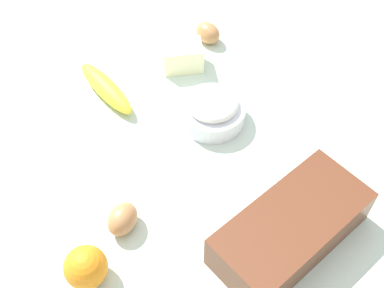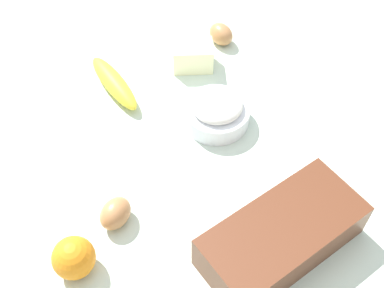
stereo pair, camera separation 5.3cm
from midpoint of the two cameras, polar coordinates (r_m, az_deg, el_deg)
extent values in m
cube|color=silver|center=(0.99, 1.54, -1.87)|extent=(2.40, 2.40, 0.02)
cube|color=brown|center=(0.86, 12.13, -10.46)|extent=(0.30, 0.19, 0.08)
cube|color=black|center=(0.85, 12.18, -10.33)|extent=(0.29, 0.18, 0.07)
cylinder|color=white|center=(1.03, 4.33, 3.37)|extent=(0.14, 0.14, 0.04)
torus|color=white|center=(1.01, 4.39, 4.03)|extent=(0.14, 0.14, 0.01)
ellipsoid|color=white|center=(1.00, 4.43, 4.52)|extent=(0.11, 0.11, 0.04)
ellipsoid|color=yellow|center=(1.10, -7.65, 7.00)|extent=(0.08, 0.19, 0.04)
sphere|color=orange|center=(0.84, -11.74, -12.85)|extent=(0.07, 0.07, 0.07)
cube|color=#F4EDB2|center=(1.14, 1.45, 10.13)|extent=(0.11, 0.09, 0.06)
ellipsoid|color=#B47A49|center=(1.21, 4.67, 12.54)|extent=(0.06, 0.08, 0.05)
ellipsoid|color=#B67B4A|center=(0.88, -7.15, -8.03)|extent=(0.08, 0.08, 0.05)
camera|label=1|loc=(0.03, -88.39, 2.01)|focal=46.06mm
camera|label=2|loc=(0.03, 91.61, -2.01)|focal=46.06mm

